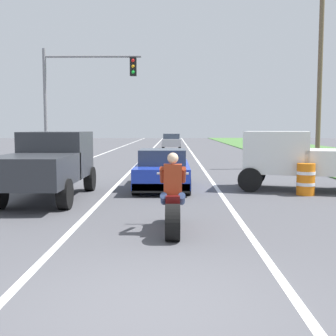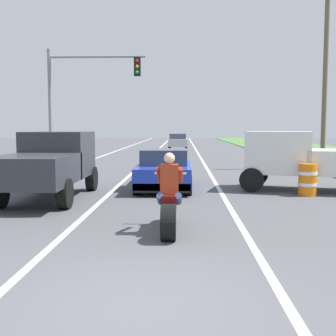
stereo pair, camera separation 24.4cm
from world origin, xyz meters
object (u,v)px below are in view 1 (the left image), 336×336
object	(u,v)px
distant_car_far_ahead	(171,141)
sports_car_blue	(163,170)
motorcycle_with_rider	(173,204)
pickup_truck_left_lane_dark_grey	(49,162)
traffic_light_mast_near	(75,89)
pickup_truck_right_shoulder_white	(305,157)
construction_barrel_nearest	(306,179)

from	to	relation	value
distant_car_far_ahead	sports_car_blue	bearing A→B (deg)	-90.33
motorcycle_with_rider	pickup_truck_left_lane_dark_grey	world-z (taller)	pickup_truck_left_lane_dark_grey
traffic_light_mast_near	sports_car_blue	bearing A→B (deg)	-56.28
sports_car_blue	pickup_truck_right_shoulder_white	bearing A→B (deg)	-4.55
sports_car_blue	traffic_light_mast_near	bearing A→B (deg)	123.72
motorcycle_with_rider	pickup_truck_right_shoulder_white	distance (m)	7.51
sports_car_blue	distant_car_far_ahead	world-z (taller)	distant_car_far_ahead
traffic_light_mast_near	pickup_truck_right_shoulder_white	bearing A→B (deg)	-37.47
motorcycle_with_rider	pickup_truck_right_shoulder_white	world-z (taller)	pickup_truck_right_shoulder_white
traffic_light_mast_near	pickup_truck_left_lane_dark_grey	bearing A→B (deg)	-82.41
pickup_truck_right_shoulder_white	pickup_truck_left_lane_dark_grey	bearing A→B (deg)	-166.54
sports_car_blue	traffic_light_mast_near	size ratio (longest dim) A/B	0.72
pickup_truck_left_lane_dark_grey	distant_car_far_ahead	bearing A→B (deg)	83.34
pickup_truck_left_lane_dark_grey	pickup_truck_right_shoulder_white	world-z (taller)	same
motorcycle_with_rider	pickup_truck_left_lane_dark_grey	distance (m)	5.52
motorcycle_with_rider	construction_barrel_nearest	size ratio (longest dim) A/B	2.21
motorcycle_with_rider	traffic_light_mast_near	world-z (taller)	traffic_light_mast_near
construction_barrel_nearest	sports_car_blue	bearing A→B (deg)	162.14
motorcycle_with_rider	traffic_light_mast_near	bearing A→B (deg)	110.31
sports_car_blue	construction_barrel_nearest	distance (m)	4.76
pickup_truck_left_lane_dark_grey	construction_barrel_nearest	size ratio (longest dim) A/B	4.80
pickup_truck_left_lane_dark_grey	construction_barrel_nearest	bearing A→B (deg)	6.30
sports_car_blue	construction_barrel_nearest	bearing A→B (deg)	-17.86
motorcycle_with_rider	pickup_truck_right_shoulder_white	size ratio (longest dim) A/B	0.43
pickup_truck_left_lane_dark_grey	traffic_light_mast_near	bearing A→B (deg)	97.59
pickup_truck_right_shoulder_white	construction_barrel_nearest	size ratio (longest dim) A/B	5.14
traffic_light_mast_near	distant_car_far_ahead	world-z (taller)	traffic_light_mast_near
pickup_truck_left_lane_dark_grey	construction_barrel_nearest	xyz separation A→B (m)	(7.83, 0.86, -0.60)
pickup_truck_right_shoulder_white	distant_car_far_ahead	size ratio (longest dim) A/B	1.29
pickup_truck_right_shoulder_white	traffic_light_mast_near	size ratio (longest dim) A/B	0.86
motorcycle_with_rider	traffic_light_mast_near	distance (m)	14.46
distant_car_far_ahead	pickup_truck_left_lane_dark_grey	bearing A→B (deg)	-96.66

